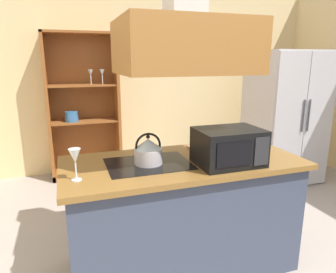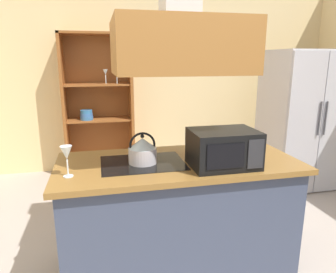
# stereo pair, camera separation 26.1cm
# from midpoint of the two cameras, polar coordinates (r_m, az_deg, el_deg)

# --- Properties ---
(wall_back) EXTENTS (6.00, 0.12, 2.70)m
(wall_back) POSITION_cam_midpoint_polar(r_m,az_deg,el_deg) (4.77, -9.04, 10.48)
(wall_back) COLOR beige
(wall_back) RESTS_ON ground
(kitchen_island) EXTENTS (1.79, 0.81, 0.90)m
(kitchen_island) POSITION_cam_midpoint_polar(r_m,az_deg,el_deg) (2.50, -0.44, -14.20)
(kitchen_island) COLOR #384156
(kitchen_island) RESTS_ON ground
(range_hood) EXTENTS (0.90, 0.70, 1.16)m
(range_hood) POSITION_cam_midpoint_polar(r_m,az_deg,el_deg) (2.21, -0.50, 18.75)
(range_hood) COLOR #945E29
(refrigerator) EXTENTS (0.90, 0.77, 1.75)m
(refrigerator) POSITION_cam_midpoint_polar(r_m,az_deg,el_deg) (4.41, 19.18, 3.38)
(refrigerator) COLOR #BBB6B7
(refrigerator) RESTS_ON ground
(dish_cabinet) EXTENTS (0.96, 0.40, 1.99)m
(dish_cabinet) POSITION_cam_midpoint_polar(r_m,az_deg,el_deg) (4.54, -16.91, 4.00)
(dish_cabinet) COLOR brown
(dish_cabinet) RESTS_ON ground
(kettle) EXTENTS (0.21, 0.21, 0.23)m
(kettle) POSITION_cam_midpoint_polar(r_m,az_deg,el_deg) (2.22, -7.04, -2.75)
(kettle) COLOR beige
(kettle) RESTS_ON kitchen_island
(cutting_board) EXTENTS (0.34, 0.24, 0.02)m
(cutting_board) POSITION_cam_midpoint_polar(r_m,az_deg,el_deg) (2.60, 5.00, -2.19)
(cutting_board) COLOR tan
(cutting_board) RESTS_ON kitchen_island
(microwave) EXTENTS (0.46, 0.35, 0.26)m
(microwave) POSITION_cam_midpoint_polar(r_m,az_deg,el_deg) (2.22, 7.88, -1.94)
(microwave) COLOR black
(microwave) RESTS_ON kitchen_island
(wine_glass_on_counter) EXTENTS (0.08, 0.08, 0.21)m
(wine_glass_on_counter) POSITION_cam_midpoint_polar(r_m,az_deg,el_deg) (2.02, -20.43, -3.66)
(wine_glass_on_counter) COLOR silver
(wine_glass_on_counter) RESTS_ON kitchen_island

